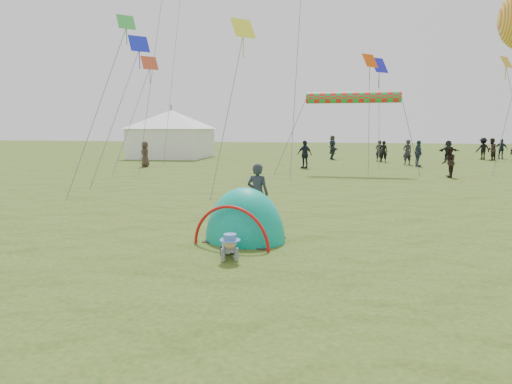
% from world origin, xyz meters
% --- Properties ---
extents(ground, '(140.00, 140.00, 0.00)m').
position_xyz_m(ground, '(0.00, 0.00, 0.00)').
color(ground, '#264915').
extents(crawling_toddler, '(0.75, 0.87, 0.56)m').
position_xyz_m(crawling_toddler, '(-0.83, -0.23, 0.28)').
color(crawling_toddler, black).
rests_on(crawling_toddler, ground).
extents(popup_tent, '(2.22, 1.96, 2.48)m').
position_xyz_m(popup_tent, '(-0.87, 1.29, 0.00)').
color(popup_tent, '#0B814E').
rests_on(popup_tent, ground).
extents(standing_adult, '(0.65, 0.48, 1.65)m').
position_xyz_m(standing_adult, '(-0.98, 3.16, 0.82)').
color(standing_adult, '#272831').
rests_on(standing_adult, ground).
extents(event_marquee, '(6.63, 6.63, 4.35)m').
position_xyz_m(event_marquee, '(-13.96, 28.18, 2.17)').
color(event_marquee, white).
rests_on(event_marquee, ground).
extents(crowd_person_0, '(0.74, 0.61, 1.74)m').
position_xyz_m(crowd_person_0, '(5.06, 24.61, 0.87)').
color(crowd_person_0, '#24242B').
rests_on(crowd_person_0, ground).
extents(crowd_person_1, '(1.07, 1.07, 1.75)m').
position_xyz_m(crowd_person_1, '(11.96, 30.32, 0.88)').
color(crowd_person_1, black).
rests_on(crowd_person_1, ground).
extents(crowd_person_2, '(0.98, 0.44, 1.66)m').
position_xyz_m(crowd_person_2, '(13.21, 32.29, 0.83)').
color(crowd_person_2, '#1A262D').
rests_on(crowd_person_2, ground).
extents(crowd_person_4, '(0.70, 0.92, 1.69)m').
position_xyz_m(crowd_person_4, '(-12.04, 19.08, 0.85)').
color(crowd_person_4, '#3A2E24').
rests_on(crowd_person_4, ground).
extents(crowd_person_5, '(1.59, 0.83, 1.64)m').
position_xyz_m(crowd_person_5, '(8.27, 27.51, 0.82)').
color(crowd_person_5, black).
rests_on(crowd_person_5, ground).
extents(crowd_person_6, '(0.64, 0.48, 1.59)m').
position_xyz_m(crowd_person_6, '(3.57, 26.71, 0.80)').
color(crowd_person_6, black).
rests_on(crowd_person_6, ground).
extents(crowd_person_7, '(0.67, 0.83, 1.62)m').
position_xyz_m(crowd_person_7, '(6.30, 16.48, 0.81)').
color(crowd_person_7, black).
rests_on(crowd_person_7, ground).
extents(crowd_person_8, '(0.67, 1.10, 1.75)m').
position_xyz_m(crowd_person_8, '(5.60, 23.11, 0.87)').
color(crowd_person_8, '#283648').
rests_on(crowd_person_8, ground).
extents(crowd_person_9, '(0.65, 1.07, 1.62)m').
position_xyz_m(crowd_person_9, '(-17.03, 33.82, 0.81)').
color(crowd_person_9, black).
rests_on(crowd_person_9, ground).
extents(crowd_person_10, '(0.88, 1.03, 1.79)m').
position_xyz_m(crowd_person_10, '(-0.79, 37.85, 0.89)').
color(crowd_person_10, black).
rests_on(crowd_person_10, ground).
extents(crowd_person_11, '(0.95, 1.55, 1.59)m').
position_xyz_m(crowd_person_11, '(-0.30, 28.74, 0.80)').
color(crowd_person_11, '#24323E').
rests_on(crowd_person_11, ground).
extents(crowd_person_12, '(0.70, 0.63, 1.61)m').
position_xyz_m(crowd_person_12, '(3.27, 27.53, 0.80)').
color(crowd_person_12, black).
rests_on(crowd_person_12, ground).
extents(crowd_person_14, '(1.13, 0.85, 1.78)m').
position_xyz_m(crowd_person_14, '(-1.64, 20.33, 0.89)').
color(crowd_person_14, '#19202D').
rests_on(crowd_person_14, ground).
extents(crowd_person_15, '(1.28, 0.95, 1.76)m').
position_xyz_m(crowd_person_15, '(11.59, 31.32, 0.88)').
color(crowd_person_15, black).
rests_on(crowd_person_15, ground).
extents(rainbow_tube_kite, '(5.23, 0.64, 0.64)m').
position_xyz_m(rainbow_tube_kite, '(1.31, 17.90, 4.27)').
color(rainbow_tube_kite, red).
extents(diamond_kite_0, '(1.00, 1.00, 0.81)m').
position_xyz_m(diamond_kite_0, '(2.21, 19.74, 6.50)').
color(diamond_kite_0, '#E54C04').
extents(diamond_kite_2, '(1.10, 1.10, 0.89)m').
position_xyz_m(diamond_kite_2, '(-3.50, 11.73, 6.98)').
color(diamond_kite_2, yellow).
extents(diamond_kite_3, '(0.83, 0.83, 0.67)m').
position_xyz_m(diamond_kite_3, '(-8.59, 10.62, 7.24)').
color(diamond_kite_3, green).
extents(diamond_kite_4, '(1.04, 1.04, 0.85)m').
position_xyz_m(diamond_kite_4, '(-9.30, 13.23, 6.78)').
color(diamond_kite_4, '#1420D1').
extents(diamond_kite_6, '(1.03, 1.03, 0.84)m').
position_xyz_m(diamond_kite_6, '(-10.94, 17.88, 6.50)').
color(diamond_kite_6, '#CA4422').
extents(diamond_kite_7, '(0.77, 0.77, 0.63)m').
position_xyz_m(diamond_kite_7, '(9.31, 18.72, 6.07)').
color(diamond_kite_7, gold).
extents(diamond_kite_10, '(1.34, 1.34, 1.10)m').
position_xyz_m(diamond_kite_10, '(2.99, 25.58, 6.96)').
color(diamond_kite_10, '#1C19CB').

